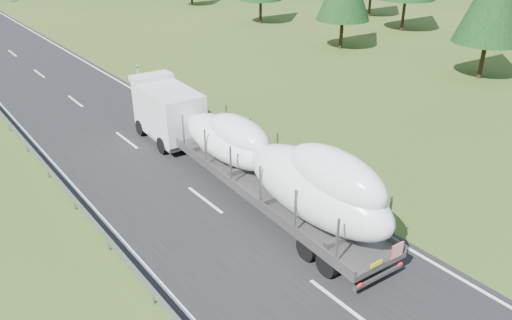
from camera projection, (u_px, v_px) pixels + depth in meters
ground at (340, 303)px, 17.80m from camera, size 400.00×400.00×0.00m
boat_truck at (250, 152)px, 23.85m from camera, size 3.55×19.70×4.49m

